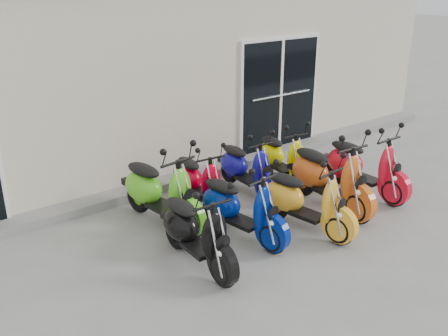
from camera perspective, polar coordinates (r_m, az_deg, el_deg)
The scene contains 13 objects.
ground at distance 7.22m, azimuth 2.94°, elevation -6.93°, with size 80.00×80.00×0.00m, color gray.
building at distance 10.99m, azimuth -15.14°, elevation 11.05°, with size 14.00×6.00×3.20m, color beige.
front_step at distance 8.66m, azimuth -5.76°, elevation -1.48°, with size 14.00×0.40×0.15m, color gray.
door_right at distance 9.96m, azimuth 6.38°, elevation 8.66°, with size 2.02×0.08×2.22m, color black.
scooter_front_black at distance 6.08m, azimuth -3.21°, elevation -6.18°, with size 0.59×1.63×1.21m, color black, non-canonical shape.
scooter_front_blue at distance 6.69m, azimuth 1.93°, elevation -3.48°, with size 0.60×1.64×1.21m, color navy, non-canonical shape.
scooter_front_orange_a at distance 6.99m, azimuth 9.37°, elevation -2.64°, with size 0.60×1.65×1.22m, color #FAAD23, non-canonical shape.
scooter_front_orange_b at distance 7.73m, azimuth 12.00°, elevation 0.07°, with size 0.66×1.83×1.35m, color #D15A1A, non-canonical shape.
scooter_front_red at distance 8.39m, azimuth 15.85°, elevation 1.18°, with size 0.63×1.74×1.29m, color red, non-canonical shape.
scooter_back_green at distance 7.11m, azimuth -7.30°, elevation -1.57°, with size 0.66×1.81×1.34m, color #59C920, non-canonical shape.
scooter_back_red at distance 7.64m, azimuth -2.89°, elevation -0.62°, with size 0.55×1.52×1.13m, color #C2001A, non-canonical shape.
scooter_back_blue at distance 8.16m, azimuth 2.58°, elevation 0.92°, with size 0.56×1.55×1.15m, color #110E90, non-canonical shape.
scooter_back_yellow at distance 8.68m, azimuth 6.71°, elevation 2.06°, with size 0.57×1.55×1.15m, color #E7E000, non-canonical shape.
Camera 1 is at (-4.18, -4.80, 3.40)m, focal length 40.00 mm.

